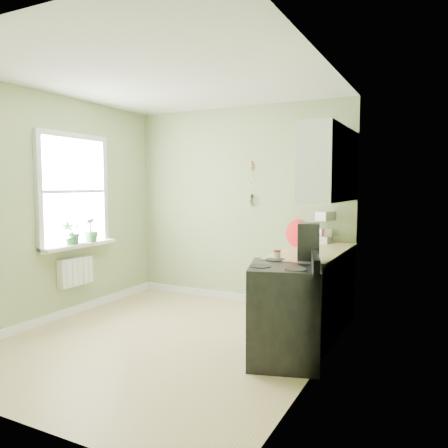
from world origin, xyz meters
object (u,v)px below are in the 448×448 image
at_px(stand_mixer, 327,228).
at_px(coffee_maker, 308,242).
at_px(stove, 285,312).
at_px(kettle, 311,234).

distance_m(stand_mixer, coffee_maker, 1.39).
distance_m(stove, coffee_maker, 0.71).
xyz_separation_m(kettle, coffee_maker, (0.35, -1.36, 0.07)).
height_order(stove, coffee_maker, coffee_maker).
relative_size(stove, coffee_maker, 2.88).
xyz_separation_m(stove, stand_mixer, (-0.03, 1.69, 0.64)).
distance_m(kettle, coffee_maker, 1.40).
xyz_separation_m(stand_mixer, kettle, (-0.20, -0.02, -0.09)).
relative_size(kettle, coffee_maker, 0.54).
relative_size(stand_mixer, kettle, 2.28).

